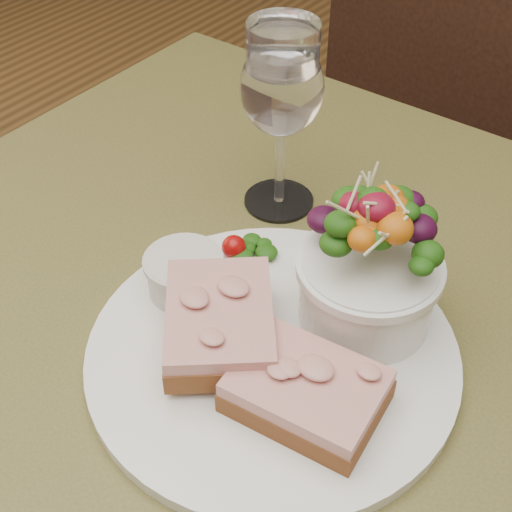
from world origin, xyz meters
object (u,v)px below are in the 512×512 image
Objects in this scene: sandwich_front at (306,391)px; sandwich_back at (220,321)px; salad_bowl at (370,264)px; wine_glass at (282,93)px; cafe_table at (251,398)px; chair_far at (462,245)px; dinner_plate at (272,353)px; ramekin at (184,273)px.

sandwich_front is 0.82× the size of sandwich_back.
wine_glass reaches higher than salad_bowl.
cafe_table is at bearing 137.74° from sandwich_back.
cafe_table is 0.89× the size of chair_far.
dinner_plate is 2.59× the size of sandwich_front.
wine_glass is (-0.11, 0.17, 0.12)m from dinner_plate.
chair_far is 0.82m from wine_glass.
salad_bowl is (-0.01, 0.10, 0.04)m from sandwich_front.
salad_bowl is at bearing 60.95° from dinner_plate.
chair_far is (-0.05, 0.73, -0.36)m from cafe_table.
ramekin is (-0.15, 0.04, 0.00)m from sandwich_front.
chair_far reaches higher than ramekin.
chair_far is at bearing 144.00° from sandwich_back.
cafe_table is 5.72× the size of sandwich_back.
ramekin reaches higher than sandwich_front.
sandwich_back is (0.05, -0.77, 0.49)m from chair_far.
cafe_table is at bearing 145.50° from sandwich_front.
cafe_table is 6.30× the size of salad_bowl.
wine_glass is at bearing 147.80° from salad_bowl.
chair_far reaches higher than cafe_table.
salad_bowl is at bearing 90.15° from sandwich_front.
ramekin is at bearing 159.96° from sandwich_front.
sandwich_back is 1.10× the size of salad_bowl.
dinner_plate is at bearing -56.21° from wine_glass.
sandwich_front is 0.09m from sandwich_back.
chair_far is 5.14× the size of wine_glass.
cafe_table is at bearing 8.52° from ramekin.
dinner_plate is (0.04, -0.02, 0.11)m from cafe_table.
sandwich_front is at bearing 112.72° from chair_far.
wine_glass is at bearing 95.31° from ramekin.
sandwich_front is at bearing -83.98° from salad_bowl.
dinner_plate is at bearing 109.31° from chair_far.
chair_far reaches higher than salad_bowl.
sandwich_front is (0.05, -0.03, 0.02)m from dinner_plate.
sandwich_back is (-0.09, 0.01, 0.01)m from sandwich_front.
cafe_table is at bearing -144.25° from salad_bowl.
sandwich_front is at bearing -50.37° from wine_glass.
sandwich_front is at bearing -28.64° from cafe_table.
dinner_plate is 4.74× the size of ramekin.
sandwich_back is 0.12m from salad_bowl.
ramekin is (-0.06, -0.01, 0.13)m from cafe_table.
chair_far is 0.89m from dinner_plate.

